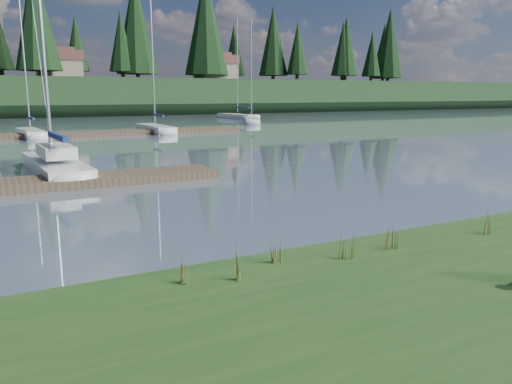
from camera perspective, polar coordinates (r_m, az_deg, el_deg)
ground at (r=39.17m, az=-22.86°, el=5.79°), size 200.00×200.00×0.00m
ridge at (r=81.97m, az=-25.74°, el=9.71°), size 200.00×20.00×5.00m
sailboat_main at (r=21.64m, az=-22.23°, el=3.23°), size 2.04×8.00×11.49m
dock_far at (r=39.38m, az=-19.97°, el=6.23°), size 26.00×2.20×0.30m
sailboat_bg_2 at (r=40.05m, az=-24.48°, el=6.24°), size 1.81×6.45×9.74m
sailboat_bg_3 at (r=42.21m, az=-11.69°, el=7.21°), size 1.55×7.40×10.91m
sailboat_bg_4 at (r=53.82m, az=-0.57°, el=8.26°), size 4.15×7.09×10.60m
sailboat_bg_5 at (r=63.37m, az=-2.46°, el=8.69°), size 2.46×8.66×12.14m
weed_0 at (r=7.60m, az=-1.50°, el=-8.07°), size 0.17×0.14×0.63m
weed_1 at (r=8.36m, az=2.36°, el=-6.40°), size 0.17×0.14×0.58m
weed_2 at (r=9.39m, az=15.16°, el=-4.93°), size 0.17×0.14×0.54m
weed_3 at (r=7.52m, az=-8.58°, el=-8.75°), size 0.17×0.14×0.53m
weed_4 at (r=8.65m, az=10.42°, el=-6.22°), size 0.17×0.14×0.50m
weed_5 at (r=11.00m, az=24.78°, el=-3.34°), size 0.17×0.14×0.49m
mud_lip at (r=8.57m, az=-3.25°, el=-9.66°), size 60.00×0.50×0.14m
conifer_4 at (r=75.83m, az=-23.85°, el=17.88°), size 6.16×6.16×15.10m
conifer_5 at (r=81.36m, az=-15.15°, el=16.30°), size 3.96×3.96×10.35m
conifer_6 at (r=83.73m, az=-5.76°, el=18.64°), size 7.04×7.04×17.00m
conifer_7 at (r=92.29m, az=1.98°, el=16.87°), size 5.28×5.28×13.20m
conifer_8 at (r=96.07m, az=10.24°, el=16.07°), size 4.62×4.62×11.77m
conifer_9 at (r=106.78m, az=14.99°, el=16.11°), size 5.94×5.94×14.62m
house_1 at (r=80.55m, az=-21.61°, el=13.45°), size 6.30×5.30×4.65m
house_2 at (r=84.82m, az=-4.64°, el=14.03°), size 6.30×5.30×4.65m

